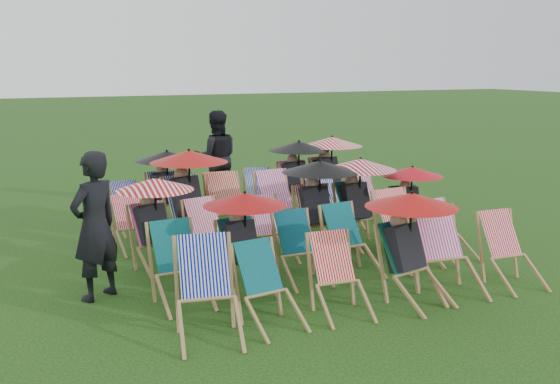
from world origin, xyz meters
name	(u,v)px	position (x,y,z in m)	size (l,w,h in m)	color
ground	(293,255)	(0.00, 0.00, 0.00)	(100.00, 100.00, 0.00)	black
deckchair_0	(208,292)	(-2.02, -2.21, 0.50)	(0.82, 1.02, 1.00)	#9D7749
deckchair_1	(270,287)	(-1.32, -2.19, 0.44)	(0.68, 0.87, 0.87)	#9D7749
deckchair_2	(341,277)	(-0.46, -2.21, 0.44)	(0.65, 0.85, 0.88)	#9D7749
deckchair_3	(413,246)	(0.51, -2.23, 0.69)	(1.10, 1.19, 1.30)	#9D7749
deckchair_4	(450,253)	(1.10, -2.17, 0.51)	(0.77, 1.00, 1.02)	#9D7749
deckchair_5	(512,251)	(2.01, -2.29, 0.45)	(0.65, 0.87, 0.91)	#9D7749
deckchair_6	(181,266)	(-2.02, -1.18, 0.47)	(0.67, 0.90, 0.94)	#9D7749
deckchair_7	(245,241)	(-1.17, -1.10, 0.65)	(1.04, 1.08, 1.23)	#9D7749
deckchair_8	(302,249)	(-0.37, -1.06, 0.44)	(0.59, 0.82, 0.88)	#9D7749
deckchair_9	(352,241)	(0.37, -1.08, 0.45)	(0.68, 0.89, 0.91)	#9D7749
deckchair_10	(408,229)	(1.30, -1.02, 0.51)	(0.75, 0.99, 1.02)	#9D7749
deckchair_11	(451,231)	(2.01, -1.10, 0.42)	(0.67, 0.85, 0.83)	#9D7749
deckchair_12	(156,223)	(-1.97, 0.18, 0.67)	(1.07, 1.16, 1.27)	#9D7749
deckchair_13	(212,233)	(-1.21, 0.09, 0.45)	(0.75, 0.93, 0.90)	#9D7749
deckchair_14	(272,229)	(-0.35, -0.03, 0.44)	(0.61, 0.83, 0.88)	#9D7749
deckchair_15	(319,204)	(0.48, 0.09, 0.72)	(1.15, 1.21, 1.36)	#9D7749
deckchair_16	(361,200)	(1.25, 0.14, 0.71)	(1.13, 1.19, 1.34)	#9D7749
deckchair_17	(411,202)	(2.13, 0.03, 0.62)	(0.99, 1.05, 1.17)	#9D7749
deckchair_18	(133,224)	(-2.09, 1.25, 0.41)	(0.62, 0.80, 0.81)	#9D7749
deckchair_19	(190,195)	(-1.16, 1.32, 0.77)	(1.23, 1.32, 1.46)	#9D7749
deckchair_20	(234,208)	(-0.46, 1.22, 0.51)	(0.81, 1.04, 1.03)	#9D7749
deckchair_21	(282,204)	(0.35, 1.13, 0.52)	(0.76, 1.00, 1.03)	#9D7749
deckchair_22	(329,198)	(1.29, 1.26, 0.52)	(0.73, 0.99, 1.03)	#9D7749
deckchair_23	(367,196)	(2.03, 1.20, 0.49)	(0.66, 0.91, 0.97)	#9D7749
deckchair_24	(131,208)	(-1.91, 2.35, 0.41)	(0.66, 0.83, 0.82)	#9D7749
deckchair_25	(167,187)	(-1.23, 2.49, 0.69)	(1.10, 1.16, 1.31)	#9D7749
deckchair_26	(223,199)	(-0.29, 2.30, 0.43)	(0.63, 0.84, 0.87)	#9D7749
deckchair_27	(261,194)	(0.51, 2.42, 0.44)	(0.68, 0.87, 0.87)	#9D7749
deckchair_28	(299,176)	(1.27, 2.39, 0.72)	(1.15, 1.19, 1.36)	#9D7749
deckchair_29	(333,171)	(2.06, 2.48, 0.74)	(1.18, 1.29, 1.40)	#9D7749
person_left	(95,226)	(-2.89, -0.58, 0.90)	(0.66, 0.43, 1.80)	black
person_rear	(216,158)	(0.11, 3.81, 0.95)	(0.92, 0.72, 1.89)	black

